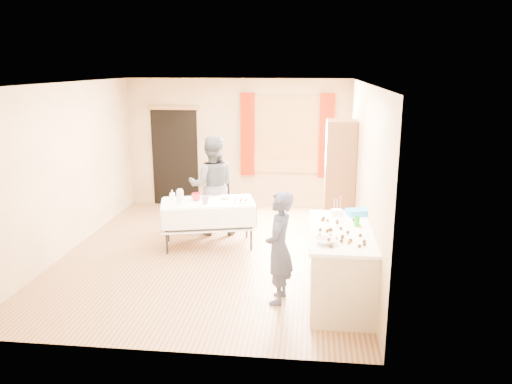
# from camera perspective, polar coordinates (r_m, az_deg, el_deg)

# --- Properties ---
(floor) EXTENTS (4.50, 5.50, 0.02)m
(floor) POSITION_cam_1_polar(r_m,az_deg,el_deg) (7.86, -5.01, -7.08)
(floor) COLOR #9E7047
(floor) RESTS_ON ground
(ceiling) EXTENTS (4.50, 5.50, 0.02)m
(ceiling) POSITION_cam_1_polar(r_m,az_deg,el_deg) (7.33, -5.46, 12.37)
(ceiling) COLOR white
(ceiling) RESTS_ON floor
(wall_back) EXTENTS (4.50, 0.02, 2.60)m
(wall_back) POSITION_cam_1_polar(r_m,az_deg,el_deg) (10.16, -2.14, 5.53)
(wall_back) COLOR tan
(wall_back) RESTS_ON floor
(wall_front) EXTENTS (4.50, 0.02, 2.60)m
(wall_front) POSITION_cam_1_polar(r_m,az_deg,el_deg) (4.91, -11.62, -4.43)
(wall_front) COLOR tan
(wall_front) RESTS_ON floor
(wall_left) EXTENTS (0.02, 5.50, 2.60)m
(wall_left) POSITION_cam_1_polar(r_m,az_deg,el_deg) (8.24, -20.84, 2.51)
(wall_left) COLOR tan
(wall_left) RESTS_ON floor
(wall_right) EXTENTS (0.02, 5.50, 2.60)m
(wall_right) POSITION_cam_1_polar(r_m,az_deg,el_deg) (7.38, 12.25, 1.85)
(wall_right) COLOR tan
(wall_right) RESTS_ON floor
(window_frame) EXTENTS (1.32, 0.06, 1.52)m
(window_frame) POSITION_cam_1_polar(r_m,az_deg,el_deg) (10.00, 3.53, 6.52)
(window_frame) COLOR olive
(window_frame) RESTS_ON wall_back
(window_pane) EXTENTS (1.20, 0.02, 1.40)m
(window_pane) POSITION_cam_1_polar(r_m,az_deg,el_deg) (9.98, 3.53, 6.51)
(window_pane) COLOR white
(window_pane) RESTS_ON wall_back
(curtain_left) EXTENTS (0.28, 0.06, 1.65)m
(curtain_left) POSITION_cam_1_polar(r_m,az_deg,el_deg) (10.01, -0.97, 6.56)
(curtain_left) COLOR #8D1600
(curtain_left) RESTS_ON wall_back
(curtain_right) EXTENTS (0.28, 0.06, 1.65)m
(curtain_right) POSITION_cam_1_polar(r_m,az_deg,el_deg) (9.94, 8.04, 6.36)
(curtain_right) COLOR #8D1600
(curtain_right) RESTS_ON wall_back
(doorway) EXTENTS (0.95, 0.04, 2.00)m
(doorway) POSITION_cam_1_polar(r_m,az_deg,el_deg) (10.45, -9.24, 3.93)
(doorway) COLOR black
(doorway) RESTS_ON floor
(door_lintel) EXTENTS (1.05, 0.06, 0.08)m
(door_lintel) POSITION_cam_1_polar(r_m,az_deg,el_deg) (10.29, -9.51, 9.49)
(door_lintel) COLOR olive
(door_lintel) RESTS_ON wall_back
(cabinet) EXTENTS (0.50, 0.60, 1.95)m
(cabinet) POSITION_cam_1_polar(r_m,az_deg,el_deg) (8.70, 9.53, 1.68)
(cabinet) COLOR brown
(cabinet) RESTS_ON floor
(counter) EXTENTS (0.80, 1.68, 0.91)m
(counter) POSITION_cam_1_polar(r_m,az_deg,el_deg) (6.31, 9.66, -8.22)
(counter) COLOR beige
(counter) RESTS_ON floor
(party_table) EXTENTS (1.61, 1.10, 0.75)m
(party_table) POSITION_cam_1_polar(r_m,az_deg,el_deg) (8.06, -5.48, -3.12)
(party_table) COLOR black
(party_table) RESTS_ON floor
(chair) EXTENTS (0.42, 0.42, 0.94)m
(chair) POSITION_cam_1_polar(r_m,az_deg,el_deg) (9.09, -4.42, -2.15)
(chair) COLOR black
(chair) RESTS_ON floor
(girl) EXTENTS (0.58, 0.43, 1.40)m
(girl) POSITION_cam_1_polar(r_m,az_deg,el_deg) (6.09, 2.65, -6.38)
(girl) COLOR #282D46
(girl) RESTS_ON floor
(woman) EXTENTS (1.01, 0.88, 1.70)m
(woman) POSITION_cam_1_polar(r_m,az_deg,el_deg) (8.56, -4.99, 0.75)
(woman) COLOR black
(woman) RESTS_ON floor
(soda_can) EXTENTS (0.08, 0.08, 0.12)m
(soda_can) POSITION_cam_1_polar(r_m,az_deg,el_deg) (6.31, 11.44, -3.33)
(soda_can) COLOR #079F12
(soda_can) RESTS_ON counter
(mixing_bowl) EXTENTS (0.37, 0.37, 0.06)m
(mixing_bowl) POSITION_cam_1_polar(r_m,az_deg,el_deg) (5.66, 7.94, -5.58)
(mixing_bowl) COLOR white
(mixing_bowl) RESTS_ON counter
(foam_block) EXTENTS (0.17, 0.13, 0.08)m
(foam_block) POSITION_cam_1_polar(r_m,az_deg,el_deg) (6.71, 9.22, -2.33)
(foam_block) COLOR white
(foam_block) RESTS_ON counter
(blue_basket) EXTENTS (0.35, 0.28, 0.08)m
(blue_basket) POSITION_cam_1_polar(r_m,az_deg,el_deg) (6.77, 11.59, -2.29)
(blue_basket) COLOR #2497E8
(blue_basket) RESTS_ON counter
(pitcher) EXTENTS (0.14, 0.14, 0.22)m
(pitcher) POSITION_cam_1_polar(r_m,az_deg,el_deg) (7.82, -8.68, -0.61)
(pitcher) COLOR silver
(pitcher) RESTS_ON party_table
(cup_red) EXTENTS (0.27, 0.27, 0.12)m
(cup_red) POSITION_cam_1_polar(r_m,az_deg,el_deg) (8.02, -6.84, -0.54)
(cup_red) COLOR red
(cup_red) RESTS_ON party_table
(cup_rainbow) EXTENTS (0.23, 0.23, 0.11)m
(cup_rainbow) POSITION_cam_1_polar(r_m,az_deg,el_deg) (7.80, -5.81, -0.96)
(cup_rainbow) COLOR red
(cup_rainbow) RESTS_ON party_table
(small_bowl) EXTENTS (0.22, 0.22, 0.05)m
(small_bowl) POSITION_cam_1_polar(r_m,az_deg,el_deg) (8.07, -3.55, -0.60)
(small_bowl) COLOR white
(small_bowl) RESTS_ON party_table
(pastry_tray) EXTENTS (0.30, 0.22, 0.02)m
(pastry_tray) POSITION_cam_1_polar(r_m,az_deg,el_deg) (7.88, -1.75, -1.08)
(pastry_tray) COLOR white
(pastry_tray) RESTS_ON party_table
(bottle) EXTENTS (0.07, 0.07, 0.15)m
(bottle) POSITION_cam_1_polar(r_m,az_deg,el_deg) (8.14, -9.55, -0.29)
(bottle) COLOR white
(bottle) RESTS_ON party_table
(cake_balls) EXTENTS (0.54, 1.08, 0.04)m
(cake_balls) POSITION_cam_1_polar(r_m,az_deg,el_deg) (6.00, 9.55, -4.57)
(cake_balls) COLOR #3F2314
(cake_balls) RESTS_ON counter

